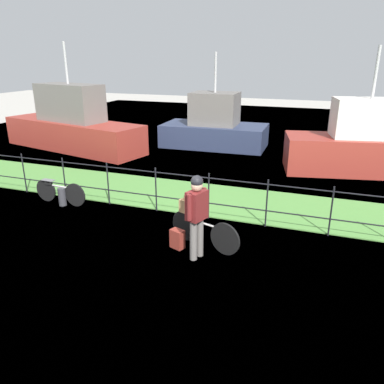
{
  "coord_description": "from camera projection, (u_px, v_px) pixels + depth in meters",
  "views": [
    {
      "loc": [
        3.26,
        -6.11,
        3.74
      ],
      "look_at": [
        0.53,
        1.34,
        0.9
      ],
      "focal_mm": 35.72,
      "sensor_mm": 36.0,
      "label": 1
    }
  ],
  "objects": [
    {
      "name": "backpack_on_paving",
      "position": [
        177.0,
        239.0,
        7.81
      ],
      "size": [
        0.33,
        0.27,
        0.4
      ],
      "primitive_type": "cube",
      "rotation": [
        0.0,
        0.0,
        5.92
      ],
      "color": "maroon",
      "rests_on": "ground"
    },
    {
      "name": "cyclist_person",
      "position": [
        197.0,
        210.0,
        7.17
      ],
      "size": [
        0.37,
        0.52,
        1.68
      ],
      "color": "slate",
      "rests_on": "ground"
    },
    {
      "name": "iron_fence",
      "position": [
        182.0,
        190.0,
        9.3
      ],
      "size": [
        18.04,
        0.04,
        1.14
      ],
      "color": "black",
      "rests_on": "ground"
    },
    {
      "name": "bicycle_parked",
      "position": [
        60.0,
        192.0,
        10.14
      ],
      "size": [
        1.59,
        0.18,
        0.62
      ],
      "color": "black",
      "rests_on": "ground"
    },
    {
      "name": "moored_boat_mid",
      "position": [
        214.0,
        127.0,
        16.42
      ],
      "size": [
        4.47,
        2.31,
        3.89
      ],
      "color": "#2D3856",
      "rests_on": "ground"
    },
    {
      "name": "mooring_bollard",
      "position": [
        62.0,
        197.0,
        10.04
      ],
      "size": [
        0.2,
        0.2,
        0.48
      ],
      "primitive_type": "cylinder",
      "color": "#38383D",
      "rests_on": "ground"
    },
    {
      "name": "terrier_dog",
      "position": [
        191.0,
        197.0,
        7.79
      ],
      "size": [
        0.32,
        0.22,
        0.18
      ],
      "color": "tan",
      "rests_on": "wooden_crate"
    },
    {
      "name": "moored_boat_near",
      "position": [
        365.0,
        146.0,
        12.7
      ],
      "size": [
        5.34,
        2.81,
        4.05
      ],
      "color": "#9E3328",
      "rests_on": "ground"
    },
    {
      "name": "wooden_crate",
      "position": [
        190.0,
        206.0,
        7.88
      ],
      "size": [
        0.44,
        0.36,
        0.28
      ],
      "primitive_type": "cube",
      "rotation": [
        0.0,
        0.0,
        -0.32
      ],
      "color": "#A87F51",
      "rests_on": "bicycle_main"
    },
    {
      "name": "grass_strip",
      "position": [
        198.0,
        197.0,
        10.63
      ],
      "size": [
        27.0,
        2.4,
        0.03
      ],
      "primitive_type": "cube",
      "color": "#569342",
      "rests_on": "ground"
    },
    {
      "name": "ground_plane",
      "position": [
        145.0,
        252.0,
        7.71
      ],
      "size": [
        60.0,
        60.0,
        0.0
      ],
      "primitive_type": "plane",
      "color": "#B2ADA3"
    },
    {
      "name": "harbor_water",
      "position": [
        246.0,
        150.0,
        16.07
      ],
      "size": [
        30.0,
        30.0,
        0.0
      ],
      "primitive_type": "plane",
      "color": "#426684",
      "rests_on": "ground"
    },
    {
      "name": "bicycle_main",
      "position": [
        204.0,
        231.0,
        7.82
      ],
      "size": [
        1.61,
        0.58,
        0.67
      ],
      "color": "black",
      "rests_on": "ground"
    },
    {
      "name": "moored_boat_far",
      "position": [
        72.0,
        126.0,
        15.94
      ],
      "size": [
        6.91,
        3.21,
        4.27
      ],
      "color": "#9E3328",
      "rests_on": "ground"
    }
  ]
}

